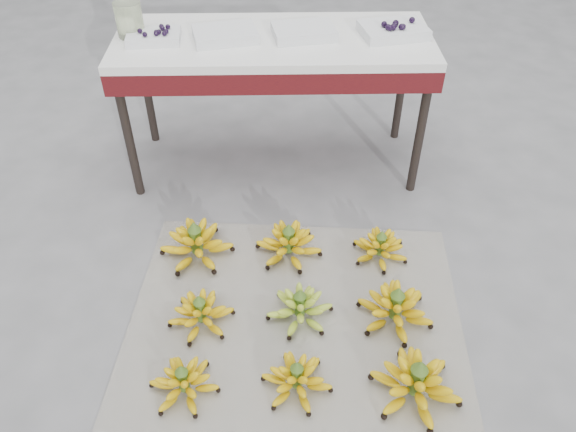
{
  "coord_description": "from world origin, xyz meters",
  "views": [
    {
      "loc": [
        -0.03,
        -1.42,
        1.7
      ],
      "look_at": [
        0.0,
        0.22,
        0.26
      ],
      "focal_mm": 35.0,
      "sensor_mm": 36.0,
      "label": 1
    }
  ],
  "objects_px": {
    "bunch_front_right": "(416,383)",
    "tray_far_right": "(393,30)",
    "tray_far_left": "(154,36)",
    "glass_jar": "(129,19)",
    "bunch_mid_left": "(201,313)",
    "bunch_back_left": "(196,244)",
    "bunch_back_right": "(380,247)",
    "bunch_mid_center": "(300,307)",
    "bunch_front_center": "(297,379)",
    "bunch_back_center": "(289,244)",
    "tray_right": "(304,32)",
    "bunch_mid_right": "(395,308)",
    "newspaper_mat": "(296,319)",
    "vendor_table": "(274,54)",
    "tray_left": "(225,34)",
    "bunch_front_left": "(184,382)"
  },
  "relations": [
    {
      "from": "bunch_mid_left",
      "to": "tray_left",
      "type": "height_order",
      "value": "tray_left"
    },
    {
      "from": "bunch_front_center",
      "to": "bunch_mid_right",
      "type": "xyz_separation_m",
      "value": [
        0.38,
        0.29,
        0.01
      ]
    },
    {
      "from": "bunch_back_left",
      "to": "tray_left",
      "type": "bearing_deg",
      "value": 103.0
    },
    {
      "from": "newspaper_mat",
      "to": "bunch_front_left",
      "type": "relative_size",
      "value": 4.19
    },
    {
      "from": "tray_far_left",
      "to": "bunch_mid_center",
      "type": "bearing_deg",
      "value": -58.66
    },
    {
      "from": "bunch_mid_right",
      "to": "tray_right",
      "type": "bearing_deg",
      "value": 91.89
    },
    {
      "from": "newspaper_mat",
      "to": "bunch_back_center",
      "type": "xyz_separation_m",
      "value": [
        -0.02,
        0.35,
        0.06
      ]
    },
    {
      "from": "glass_jar",
      "to": "bunch_back_right",
      "type": "bearing_deg",
      "value": -34.39
    },
    {
      "from": "bunch_back_left",
      "to": "tray_far_left",
      "type": "xyz_separation_m",
      "value": [
        -0.18,
        0.64,
        0.63
      ]
    },
    {
      "from": "bunch_front_center",
      "to": "tray_far_right",
      "type": "bearing_deg",
      "value": 92.21
    },
    {
      "from": "bunch_mid_right",
      "to": "bunch_back_center",
      "type": "distance_m",
      "value": 0.53
    },
    {
      "from": "newspaper_mat",
      "to": "vendor_table",
      "type": "bearing_deg",
      "value": 93.91
    },
    {
      "from": "bunch_mid_right",
      "to": "tray_left",
      "type": "xyz_separation_m",
      "value": [
        -0.65,
        1.02,
        0.63
      ]
    },
    {
      "from": "bunch_front_center",
      "to": "vendor_table",
      "type": "height_order",
      "value": "vendor_table"
    },
    {
      "from": "tray_left",
      "to": "tray_right",
      "type": "height_order",
      "value": "same"
    },
    {
      "from": "bunch_back_center",
      "to": "tray_right",
      "type": "relative_size",
      "value": 1.24
    },
    {
      "from": "bunch_front_right",
      "to": "bunch_mid_center",
      "type": "xyz_separation_m",
      "value": [
        -0.37,
        0.34,
        -0.01
      ]
    },
    {
      "from": "bunch_mid_center",
      "to": "bunch_mid_left",
      "type": "bearing_deg",
      "value": 174.91
    },
    {
      "from": "bunch_mid_center",
      "to": "bunch_back_right",
      "type": "relative_size",
      "value": 0.91
    },
    {
      "from": "tray_far_left",
      "to": "bunch_back_center",
      "type": "bearing_deg",
      "value": -48.74
    },
    {
      "from": "bunch_mid_right",
      "to": "vendor_table",
      "type": "height_order",
      "value": "vendor_table"
    },
    {
      "from": "bunch_mid_left",
      "to": "tray_left",
      "type": "bearing_deg",
      "value": 89.41
    },
    {
      "from": "vendor_table",
      "to": "bunch_front_right",
      "type": "bearing_deg",
      "value": -71.37
    },
    {
      "from": "newspaper_mat",
      "to": "bunch_front_left",
      "type": "height_order",
      "value": "bunch_front_left"
    },
    {
      "from": "tray_far_left",
      "to": "glass_jar",
      "type": "bearing_deg",
      "value": 152.87
    },
    {
      "from": "bunch_back_left",
      "to": "bunch_back_right",
      "type": "xyz_separation_m",
      "value": [
        0.77,
        -0.02,
        -0.01
      ]
    },
    {
      "from": "bunch_front_left",
      "to": "bunch_back_center",
      "type": "distance_m",
      "value": 0.75
    },
    {
      "from": "bunch_mid_right",
      "to": "tray_far_left",
      "type": "relative_size",
      "value": 1.45
    },
    {
      "from": "bunch_front_right",
      "to": "tray_far_right",
      "type": "distance_m",
      "value": 1.5
    },
    {
      "from": "bunch_mid_right",
      "to": "bunch_front_center",
      "type": "bearing_deg",
      "value": -157.57
    },
    {
      "from": "vendor_table",
      "to": "tray_far_left",
      "type": "bearing_deg",
      "value": -176.79
    },
    {
      "from": "bunch_mid_left",
      "to": "tray_right",
      "type": "xyz_separation_m",
      "value": [
        0.42,
        1.04,
        0.64
      ]
    },
    {
      "from": "glass_jar",
      "to": "vendor_table",
      "type": "bearing_deg",
      "value": -2.4
    },
    {
      "from": "bunch_back_center",
      "to": "tray_left",
      "type": "distance_m",
      "value": 0.95
    },
    {
      "from": "newspaper_mat",
      "to": "vendor_table",
      "type": "distance_m",
      "value": 1.19
    },
    {
      "from": "newspaper_mat",
      "to": "bunch_mid_left",
      "type": "bearing_deg",
      "value": -178.91
    },
    {
      "from": "bunch_mid_center",
      "to": "tray_right",
      "type": "bearing_deg",
      "value": 79.5
    },
    {
      "from": "bunch_mid_left",
      "to": "glass_jar",
      "type": "distance_m",
      "value": 1.31
    },
    {
      "from": "tray_left",
      "to": "tray_far_right",
      "type": "xyz_separation_m",
      "value": [
        0.74,
        0.02,
        0.0
      ]
    },
    {
      "from": "bunch_mid_left",
      "to": "tray_far_right",
      "type": "bearing_deg",
      "value": 55.6
    },
    {
      "from": "tray_far_right",
      "to": "tray_far_left",
      "type": "bearing_deg",
      "value": -178.12
    },
    {
      "from": "vendor_table",
      "to": "tray_far_left",
      "type": "relative_size",
      "value": 5.89
    },
    {
      "from": "newspaper_mat",
      "to": "tray_far_right",
      "type": "height_order",
      "value": "tray_far_right"
    },
    {
      "from": "bunch_front_left",
      "to": "vendor_table",
      "type": "xyz_separation_m",
      "value": [
        0.31,
        1.33,
        0.54
      ]
    },
    {
      "from": "bunch_mid_center",
      "to": "bunch_back_left",
      "type": "distance_m",
      "value": 0.54
    },
    {
      "from": "bunch_back_right",
      "to": "vendor_table",
      "type": "xyz_separation_m",
      "value": [
        -0.44,
        0.7,
        0.54
      ]
    },
    {
      "from": "bunch_mid_left",
      "to": "tray_right",
      "type": "bearing_deg",
      "value": 71.68
    },
    {
      "from": "bunch_back_left",
      "to": "glass_jar",
      "type": "relative_size",
      "value": 2.68
    },
    {
      "from": "bunch_mid_right",
      "to": "bunch_back_left",
      "type": "xyz_separation_m",
      "value": [
        -0.78,
        0.36,
        0.0
      ]
    },
    {
      "from": "bunch_back_right",
      "to": "tray_right",
      "type": "distance_m",
      "value": 1.0
    }
  ]
}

